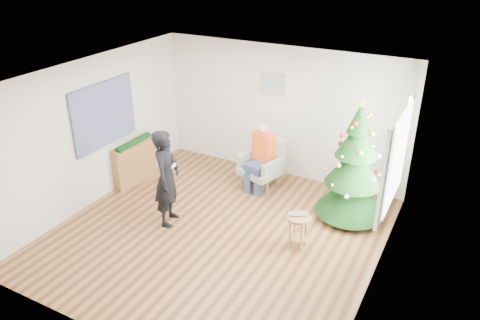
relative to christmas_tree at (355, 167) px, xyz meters
The scene contains 19 objects.
floor 2.51m from the christmas_tree, 139.46° to the right, with size 5.00×5.00×0.00m, color brown.
ceiling 2.83m from the christmas_tree, 139.46° to the right, with size 5.00×5.00×0.00m, color white.
wall_back 2.05m from the christmas_tree, 150.43° to the left, with size 5.00×5.00×0.00m, color silver.
wall_front 4.38m from the christmas_tree, 113.70° to the right, with size 5.00×5.00×0.00m, color silver.
wall_left 4.53m from the christmas_tree, 160.55° to the right, with size 5.00×5.00×0.00m, color silver.
wall_right 1.71m from the christmas_tree, 63.70° to the right, with size 5.00×5.00×0.00m, color silver.
window_panel 1.02m from the christmas_tree, 35.20° to the right, with size 0.04×1.30×1.40m, color white.
curtains 1.00m from the christmas_tree, 36.37° to the right, with size 0.05×1.75×1.50m.
christmas_tree is the anchor object (origin of this frame).
stool 1.49m from the christmas_tree, 110.58° to the right, with size 0.38×0.38×0.57m.
laptop 1.38m from the christmas_tree, 110.58° to the right, with size 0.31×0.20×0.02m, color silver.
armchair 1.93m from the christmas_tree, behind, with size 0.86×0.83×0.99m.
seated_person 1.87m from the christmas_tree, behind, with size 0.49×0.64×1.29m.
standing_man 3.09m from the christmas_tree, 149.33° to the right, with size 0.61×0.40×1.67m, color black.
game_controller 2.95m from the christmas_tree, 147.07° to the right, with size 0.04×0.13×0.04m, color white.
console 4.18m from the christmas_tree, behind, with size 0.30×1.00×0.80m, color brown.
garland 4.15m from the christmas_tree, behind, with size 0.14×0.14×0.90m, color black.
tapestry 4.42m from the christmas_tree, 164.08° to the right, with size 0.03×1.50×1.15m, color black.
framed_picture 2.35m from the christmas_tree, 153.86° to the left, with size 0.52×0.05×0.42m.
Camera 1 is at (3.32, -5.46, 4.41)m, focal length 35.00 mm.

